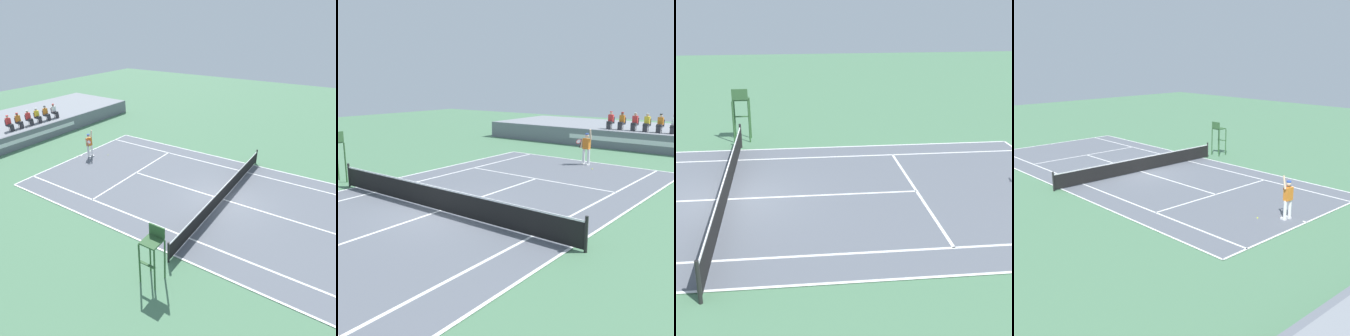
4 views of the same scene
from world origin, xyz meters
TOP-DOWN VIEW (x-y plane):
  - ground_plane at (0.00, 0.00)m, footprint 80.00×80.00m
  - court at (0.00, 0.00)m, footprint 11.08×23.88m
  - net at (0.00, 0.00)m, footprint 11.98×0.10m
  - tennis_player at (0.31, 11.04)m, footprint 0.79×0.62m
  - tennis_ball at (1.20, 10.09)m, footprint 0.07×0.07m
  - umpire_chair at (-7.04, 0.00)m, footprint 0.77×0.77m

SIDE VIEW (x-z plane):
  - ground_plane at x=0.00m, z-range 0.00..0.00m
  - court at x=0.00m, z-range 0.00..0.02m
  - tennis_ball at x=1.20m, z-range 0.00..0.07m
  - net at x=0.00m, z-range -0.01..1.06m
  - tennis_player at x=0.31m, z-range -0.05..2.04m
  - umpire_chair at x=-7.04m, z-range 0.34..2.78m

